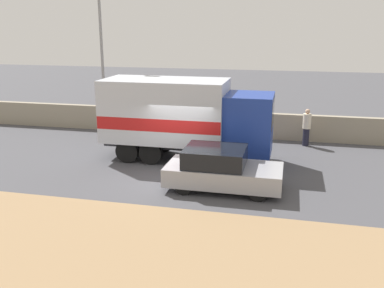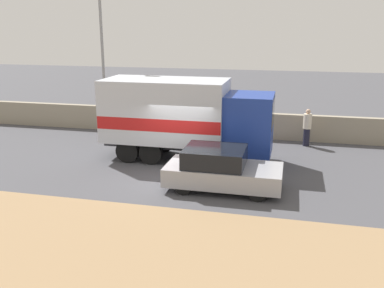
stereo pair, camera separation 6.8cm
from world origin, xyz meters
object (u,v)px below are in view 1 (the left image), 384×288
(street_lamp, at_px, (101,41))
(box_truck, at_px, (182,116))
(car_hatchback, at_px, (221,169))
(pedestrian, at_px, (307,127))

(street_lamp, distance_m, box_truck, 6.54)
(car_hatchback, bearing_deg, street_lamp, 138.47)
(street_lamp, xyz_separation_m, box_truck, (4.89, -3.29, -2.83))
(car_hatchback, relative_size, pedestrian, 2.27)
(street_lamp, distance_m, pedestrian, 10.68)
(box_truck, relative_size, car_hatchback, 1.75)
(box_truck, distance_m, pedestrian, 6.18)
(street_lamp, bearing_deg, pedestrian, 0.38)
(pedestrian, bearing_deg, box_truck, -146.68)
(street_lamp, xyz_separation_m, pedestrian, (9.99, 0.07, -3.78))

